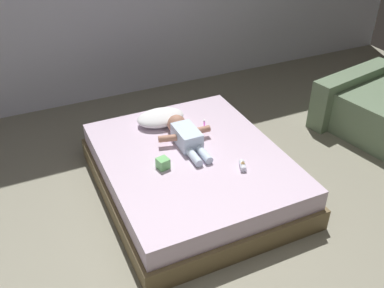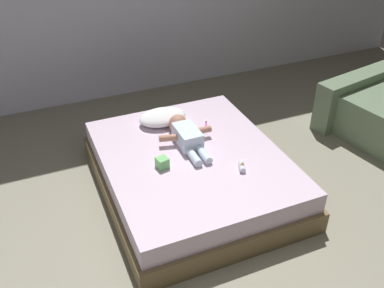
{
  "view_description": "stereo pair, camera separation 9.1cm",
  "coord_description": "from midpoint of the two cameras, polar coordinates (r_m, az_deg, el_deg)",
  "views": [
    {
      "loc": [
        -1.0,
        -1.53,
        2.32
      ],
      "look_at": [
        0.17,
        1.02,
        0.45
      ],
      "focal_mm": 40.25,
      "sensor_mm": 36.0,
      "label": 1
    },
    {
      "loc": [
        -0.92,
        -1.57,
        2.32
      ],
      "look_at": [
        0.17,
        1.02,
        0.45
      ],
      "focal_mm": 40.25,
      "sensor_mm": 36.0,
      "label": 2
    }
  ],
  "objects": [
    {
      "name": "toy_block",
      "position": [
        3.27,
        -3.17,
        -2.5
      ],
      "size": [
        0.1,
        0.1,
        0.08
      ],
      "color": "#6FC36D",
      "rests_on": "bed"
    },
    {
      "name": "bed",
      "position": [
        3.53,
        0.74,
        -3.76
      ],
      "size": [
        1.43,
        1.72,
        0.35
      ],
      "color": "brown",
      "rests_on": "ground_plane"
    },
    {
      "name": "baby",
      "position": [
        3.54,
        -0.11,
        1.24
      ],
      "size": [
        0.46,
        0.62,
        0.16
      ],
      "color": "#CFE2F8",
      "rests_on": "bed"
    },
    {
      "name": "toothbrush",
      "position": [
        3.8,
        2.54,
        2.52
      ],
      "size": [
        0.08,
        0.15,
        0.02
      ],
      "color": "#B53BA1",
      "rests_on": "bed"
    },
    {
      "name": "baby_bottle",
      "position": [
        3.28,
        7.44,
        -2.96
      ],
      "size": [
        0.08,
        0.12,
        0.07
      ],
      "color": "white",
      "rests_on": "bed"
    },
    {
      "name": "ground_plane",
      "position": [
        2.95,
        5.76,
        -18.37
      ],
      "size": [
        8.0,
        8.0,
        0.0
      ],
      "primitive_type": "plane",
      "color": "gray"
    },
    {
      "name": "pillow",
      "position": [
        3.82,
        -3.26,
        3.58
      ],
      "size": [
        0.42,
        0.29,
        0.11
      ],
      "color": "white",
      "rests_on": "bed"
    }
  ]
}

